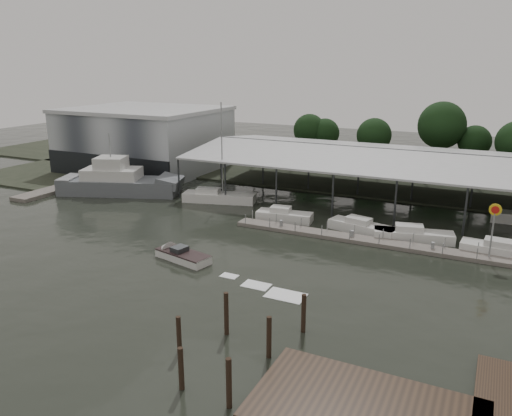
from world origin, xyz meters
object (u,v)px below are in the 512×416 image
at_px(shell_fuel_sign, 494,221).
at_px(white_sailboat, 218,197).
at_px(grey_trawler, 120,182).
at_px(speedboat_underway, 179,255).

height_order(shell_fuel_sign, white_sailboat, white_sailboat).
bearing_deg(grey_trawler, white_sailboat, -12.01).
relative_size(shell_fuel_sign, grey_trawler, 0.31).
xyz_separation_m(grey_trawler, speedboat_underway, (21.46, -16.83, -1.19)).
bearing_deg(shell_fuel_sign, speedboat_underway, -155.05).
relative_size(grey_trawler, white_sailboat, 1.34).
xyz_separation_m(grey_trawler, white_sailboat, (14.62, 2.18, -0.93)).
distance_m(white_sailboat, speedboat_underway, 20.21).
bearing_deg(speedboat_underway, white_sailboat, -57.36).
relative_size(shell_fuel_sign, white_sailboat, 0.42).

